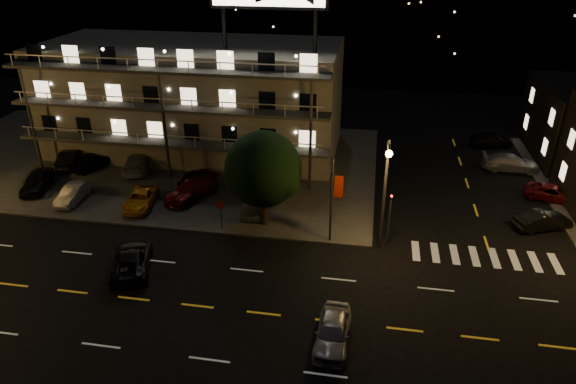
% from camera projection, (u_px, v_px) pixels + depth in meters
% --- Properties ---
extents(ground, '(140.00, 140.00, 0.00)m').
position_uv_depth(ground, '(230.00, 310.00, 29.92)').
color(ground, black).
rests_on(ground, ground).
extents(curb_nw, '(44.00, 24.00, 0.15)m').
position_uv_depth(curb_nw, '(146.00, 160.00, 49.60)').
color(curb_nw, '#373634').
rests_on(curb_nw, ground).
extents(motel, '(28.00, 13.80, 18.10)m').
position_uv_depth(motel, '(194.00, 97.00, 50.04)').
color(motel, gray).
rests_on(motel, ground).
extents(streetlight_nc, '(0.44, 1.92, 8.00)m').
position_uv_depth(streetlight_nc, '(385.00, 186.00, 33.39)').
color(streetlight_nc, '#2D2D30').
rests_on(streetlight_nc, ground).
extents(signal_nw, '(0.20, 0.27, 4.60)m').
position_uv_depth(signal_nw, '(390.00, 214.00, 34.89)').
color(signal_nw, '#2D2D30').
rests_on(signal_nw, ground).
extents(banner_north, '(0.83, 0.16, 6.40)m').
position_uv_depth(banner_north, '(333.00, 199.00, 35.00)').
color(banner_north, '#2D2D30').
rests_on(banner_north, ground).
extents(stop_sign, '(0.91, 0.11, 2.61)m').
position_uv_depth(stop_sign, '(221.00, 210.00, 37.15)').
color(stop_sign, '#2D2D30').
rests_on(stop_sign, ground).
extents(tree, '(5.76, 5.55, 7.25)m').
position_uv_depth(tree, '(262.00, 171.00, 36.63)').
color(tree, black).
rests_on(tree, curb_nw).
extents(lot_car_0, '(2.82, 4.77, 1.52)m').
position_uv_depth(lot_car_0, '(37.00, 181.00, 43.37)').
color(lot_car_0, black).
rests_on(lot_car_0, curb_nw).
extents(lot_car_1, '(1.48, 4.03, 1.32)m').
position_uv_depth(lot_car_1, '(73.00, 194.00, 41.51)').
color(lot_car_1, '#98979D').
rests_on(lot_car_1, curb_nw).
extents(lot_car_2, '(2.62, 4.67, 1.23)m').
position_uv_depth(lot_car_2, '(141.00, 199.00, 40.73)').
color(lot_car_2, orange).
rests_on(lot_car_2, curb_nw).
extents(lot_car_3, '(3.94, 5.58, 1.50)m').
position_uv_depth(lot_car_3, '(192.00, 189.00, 42.02)').
color(lot_car_3, '#5D0D0F').
rests_on(lot_car_3, curb_nw).
extents(lot_car_4, '(1.88, 4.54, 1.54)m').
position_uv_depth(lot_car_4, '(256.00, 202.00, 40.05)').
color(lot_car_4, '#98979D').
rests_on(lot_car_4, curb_nw).
extents(lot_car_5, '(2.68, 4.91, 1.53)m').
position_uv_depth(lot_car_5, '(72.00, 158.00, 47.95)').
color(lot_car_5, black).
rests_on(lot_car_5, curb_nw).
extents(lot_car_6, '(3.99, 5.28, 1.33)m').
position_uv_depth(lot_car_6, '(92.00, 160.00, 47.62)').
color(lot_car_6, black).
rests_on(lot_car_6, curb_nw).
extents(lot_car_7, '(3.43, 5.60, 1.52)m').
position_uv_depth(lot_car_7, '(137.00, 162.00, 46.96)').
color(lot_car_7, '#98979D').
rests_on(lot_car_7, curb_nw).
extents(lot_car_8, '(2.51, 4.03, 1.28)m').
position_uv_depth(lot_car_8, '(195.00, 177.00, 44.41)').
color(lot_car_8, black).
rests_on(lot_car_8, curb_nw).
extents(lot_car_9, '(2.77, 4.36, 1.36)m').
position_uv_depth(lot_car_9, '(266.00, 174.00, 44.89)').
color(lot_car_9, '#5D0D0F').
rests_on(lot_car_9, curb_nw).
extents(side_car_0, '(4.48, 2.98, 1.40)m').
position_uv_depth(side_car_0, '(543.00, 220.00, 37.86)').
color(side_car_0, black).
rests_on(side_car_0, ground).
extents(side_car_1, '(4.88, 3.42, 1.24)m').
position_uv_depth(side_car_1, '(554.00, 193.00, 41.99)').
color(side_car_1, '#5D0D0F').
rests_on(side_car_1, ground).
extents(side_car_2, '(5.12, 2.14, 1.48)m').
position_uv_depth(side_car_2, '(511.00, 163.00, 47.35)').
color(side_car_2, '#98979D').
rests_on(side_car_2, ground).
extents(side_car_3, '(4.56, 2.57, 1.47)m').
position_uv_depth(side_car_3, '(491.00, 139.00, 52.77)').
color(side_car_3, black).
rests_on(side_car_3, ground).
extents(road_car_east, '(1.89, 4.44, 1.49)m').
position_uv_depth(road_car_east, '(333.00, 331.00, 27.22)').
color(road_car_east, '#98979D').
rests_on(road_car_east, ground).
extents(road_car_west, '(3.83, 5.55, 1.41)m').
position_uv_depth(road_car_west, '(132.00, 260.00, 33.25)').
color(road_car_west, black).
rests_on(road_car_west, ground).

